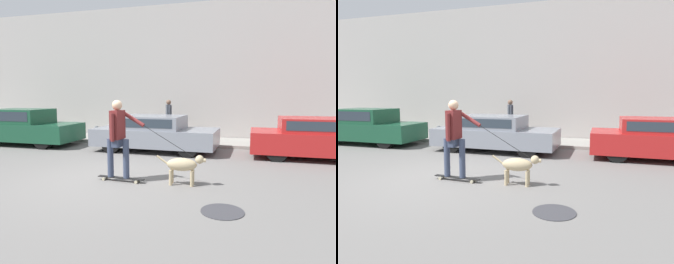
# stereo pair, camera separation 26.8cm
# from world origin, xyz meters

# --- Properties ---
(ground_plane) EXTENTS (36.00, 36.00, 0.00)m
(ground_plane) POSITION_xyz_m (0.00, 0.00, 0.00)
(ground_plane) COLOR slate
(back_wall) EXTENTS (32.00, 0.30, 5.79)m
(back_wall) POSITION_xyz_m (0.00, 6.94, 2.90)
(back_wall) COLOR #B2ADA8
(back_wall) RESTS_ON ground_plane
(sidewalk_curb) EXTENTS (30.00, 2.11, 0.12)m
(sidewalk_curb) POSITION_xyz_m (0.00, 5.71, 0.06)
(sidewalk_curb) COLOR gray
(sidewalk_curb) RESTS_ON ground_plane
(parked_car_0) EXTENTS (4.18, 1.74, 1.38)m
(parked_car_0) POSITION_xyz_m (-5.31, 3.64, 0.66)
(parked_car_0) COLOR black
(parked_car_0) RESTS_ON ground_plane
(parked_car_1) EXTENTS (4.24, 1.92, 1.22)m
(parked_car_1) POSITION_xyz_m (-0.03, 3.64, 0.61)
(parked_car_1) COLOR black
(parked_car_1) RESTS_ON ground_plane
(parked_car_2) EXTENTS (3.99, 1.79, 1.24)m
(parked_car_2) POSITION_xyz_m (5.10, 3.64, 0.61)
(parked_car_2) COLOR black
(parked_car_2) RESTS_ON ground_plane
(dog) EXTENTS (1.07, 0.31, 0.66)m
(dog) POSITION_xyz_m (1.76, -0.02, 0.43)
(dog) COLOR tan
(dog) RESTS_ON ground_plane
(skateboarder) EXTENTS (2.31, 0.56, 1.80)m
(skateboarder) POSITION_xyz_m (0.31, -0.10, 1.03)
(skateboarder) COLOR beige
(skateboarder) RESTS_ON ground_plane
(pedestrian_with_bag) EXTENTS (0.35, 0.58, 1.62)m
(pedestrian_with_bag) POSITION_xyz_m (-0.01, 5.47, 1.02)
(pedestrian_with_bag) COLOR #28282D
(pedestrian_with_bag) RESTS_ON sidewalk_curb
(manhole_cover) EXTENTS (0.72, 0.72, 0.01)m
(manhole_cover) POSITION_xyz_m (2.69, -1.32, 0.01)
(manhole_cover) COLOR #38383D
(manhole_cover) RESTS_ON ground_plane
(fire_hydrant) EXTENTS (0.18, 0.18, 0.72)m
(fire_hydrant) POSITION_xyz_m (-2.64, 4.41, 0.38)
(fire_hydrant) COLOR #4C5156
(fire_hydrant) RESTS_ON ground_plane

